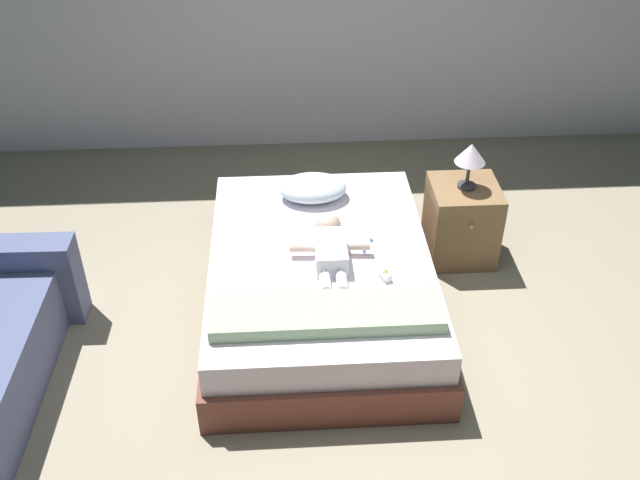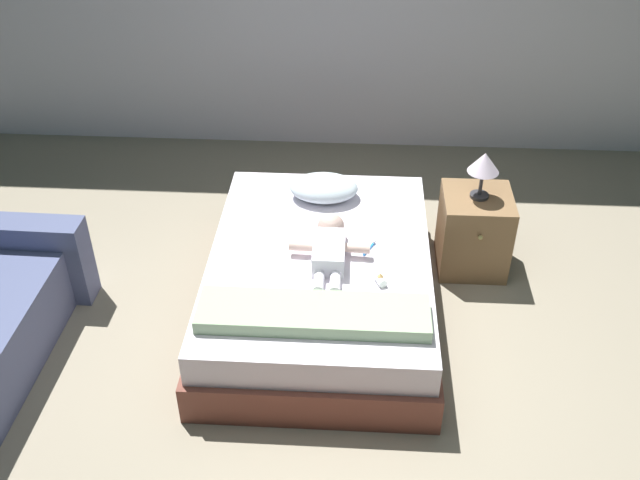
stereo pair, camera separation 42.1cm
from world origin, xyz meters
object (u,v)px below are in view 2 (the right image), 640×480
at_px(bed, 320,282).
at_px(baby, 330,246).
at_px(toothbrush, 370,248).
at_px(pillow, 324,188).
at_px(nightstand, 474,231).
at_px(baby_bottle, 380,279).
at_px(lamp, 484,165).

distance_m(bed, baby, 0.31).
bearing_deg(baby, bed, 163.86).
distance_m(baby, toothbrush, 0.27).
relative_size(pillow, baby, 0.71).
distance_m(bed, pillow, 0.71).
height_order(baby, toothbrush, baby).
height_order(baby, nightstand, baby).
distance_m(baby, baby_bottle, 0.40).
bearing_deg(toothbrush, pillow, 118.83).
height_order(pillow, toothbrush, pillow).
bearing_deg(baby, lamp, 30.02).
relative_size(bed, baby_bottle, 18.94).
xyz_separation_m(baby, nightstand, (0.96, 0.55, -0.24)).
height_order(bed, nightstand, nightstand).
bearing_deg(baby, nightstand, 30.01).
xyz_separation_m(lamp, baby_bottle, (-0.65, -0.80, -0.32)).
distance_m(pillow, nightstand, 1.06).
bearing_deg(pillow, lamp, -5.59).
bearing_deg(nightstand, lamp, 90.00).
distance_m(lamp, baby_bottle, 1.09).
distance_m(pillow, baby, 0.66).
bearing_deg(baby, toothbrush, 18.22).
height_order(pillow, nightstand, pillow).
relative_size(pillow, baby_bottle, 4.46).
relative_size(baby, baby_bottle, 6.29).
bearing_deg(bed, toothbrush, 11.84).
bearing_deg(bed, baby, -16.14).
relative_size(bed, pillow, 4.25).
bearing_deg(pillow, bed, -88.95).
xyz_separation_m(bed, baby, (0.06, -0.02, 0.30)).
height_order(toothbrush, nightstand, nightstand).
height_order(toothbrush, lamp, lamp).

